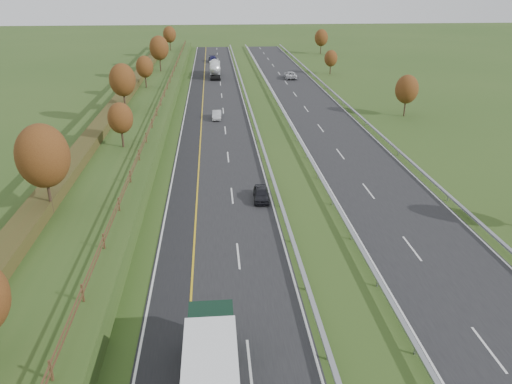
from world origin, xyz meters
The scene contains 18 objects.
ground centered at (8.00, 55.00, 0.00)m, with size 400.00×400.00×0.00m, color #2E491A.
near_carriageway centered at (0.00, 60.00, 0.02)m, with size 10.50×200.00×0.04m, color black.
far_carriageway centered at (16.50, 60.00, 0.02)m, with size 10.50×200.00×0.04m, color black.
hard_shoulder centered at (-3.75, 60.00, 0.02)m, with size 3.00×200.00×0.04m, color black.
lane_markings centered at (6.40, 59.88, 0.05)m, with size 26.75×200.00×0.01m.
embankment_left centered at (-13.00, 60.00, 1.00)m, with size 12.00×200.00×2.00m, color #2E491A.
hedge_left centered at (-15.00, 60.00, 2.55)m, with size 2.20×180.00×1.10m, color #3A3C18.
fence_left centered at (-8.50, 59.59, 2.73)m, with size 0.12×189.06×1.20m.
median_barrier_near centered at (5.70, 60.00, 0.61)m, with size 0.32×200.00×0.71m.
median_barrier_far centered at (10.80, 60.00, 0.61)m, with size 0.32×200.00×0.71m.
outer_barrier_far centered at (22.30, 60.00, 0.62)m, with size 0.32×200.00×0.71m.
trees_left centered at (-12.64, 56.63, 6.37)m, with size 6.64×164.30×7.66m.
trees_far centered at (29.80, 89.21, 4.25)m, with size 8.45×118.60×7.12m.
road_tanker centered at (0.24, 103.85, 1.86)m, with size 2.40×11.22×3.46m.
car_dark_near centered at (4.07, 33.71, 0.68)m, with size 1.52×3.78×1.29m, color black.
car_silver_mid centered at (0.13, 65.67, 0.68)m, with size 1.36×3.90×1.29m, color #ABACB0.
car_small_far centered at (-0.15, 126.44, 0.79)m, with size 2.11×5.18×1.50m, color #171645.
car_oncoming centered at (16.87, 99.97, 0.80)m, with size 2.51×5.44×1.51m, color silver.
Camera 1 is at (-0.26, -11.00, 19.81)m, focal length 35.00 mm.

